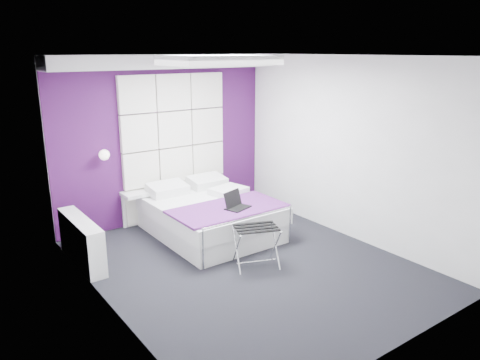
# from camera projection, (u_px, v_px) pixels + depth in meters

# --- Properties ---
(floor) EXTENTS (4.40, 4.40, 0.00)m
(floor) POSITION_uv_depth(u_px,v_px,m) (248.00, 265.00, 6.01)
(floor) COLOR black
(floor) RESTS_ON ground
(ceiling) EXTENTS (4.40, 4.40, 0.00)m
(ceiling) POSITION_uv_depth(u_px,v_px,m) (249.00, 56.00, 5.31)
(ceiling) COLOR white
(ceiling) RESTS_ON wall_back
(wall_back) EXTENTS (3.60, 0.00, 3.60)m
(wall_back) POSITION_uv_depth(u_px,v_px,m) (164.00, 139.00, 7.37)
(wall_back) COLOR silver
(wall_back) RESTS_ON floor
(wall_left) EXTENTS (0.00, 4.40, 4.40)m
(wall_left) POSITION_uv_depth(u_px,v_px,m) (103.00, 192.00, 4.64)
(wall_left) COLOR silver
(wall_left) RESTS_ON floor
(wall_right) EXTENTS (0.00, 4.40, 4.40)m
(wall_right) POSITION_uv_depth(u_px,v_px,m) (349.00, 149.00, 6.68)
(wall_right) COLOR silver
(wall_right) RESTS_ON floor
(accent_wall) EXTENTS (3.58, 0.02, 2.58)m
(accent_wall) POSITION_uv_depth(u_px,v_px,m) (165.00, 139.00, 7.37)
(accent_wall) COLOR #3E0F45
(accent_wall) RESTS_ON wall_back
(soffit) EXTENTS (3.58, 0.50, 0.20)m
(soffit) POSITION_uv_depth(u_px,v_px,m) (169.00, 61.00, 6.86)
(soffit) COLOR silver
(soffit) RESTS_ON wall_back
(headboard) EXTENTS (1.80, 0.08, 2.30)m
(headboard) POSITION_uv_depth(u_px,v_px,m) (175.00, 147.00, 7.45)
(headboard) COLOR silver
(headboard) RESTS_ON wall_back
(skylight) EXTENTS (1.36, 0.86, 0.12)m
(skylight) POSITION_uv_depth(u_px,v_px,m) (220.00, 59.00, 5.79)
(skylight) COLOR white
(skylight) RESTS_ON ceiling
(wall_lamp) EXTENTS (0.15, 0.15, 0.15)m
(wall_lamp) POSITION_uv_depth(u_px,v_px,m) (103.00, 154.00, 6.69)
(wall_lamp) COLOR white
(wall_lamp) RESTS_ON wall_back
(radiator) EXTENTS (0.22, 1.20, 0.60)m
(radiator) POSITION_uv_depth(u_px,v_px,m) (81.00, 241.00, 5.99)
(radiator) COLOR silver
(radiator) RESTS_ON floor
(bed) EXTENTS (1.60, 1.92, 0.68)m
(bed) POSITION_uv_depth(u_px,v_px,m) (210.00, 216.00, 6.95)
(bed) COLOR silver
(bed) RESTS_ON floor
(nightstand) EXTENTS (0.46, 0.36, 0.05)m
(nightstand) POSITION_uv_depth(u_px,v_px,m) (138.00, 193.00, 7.10)
(nightstand) COLOR silver
(nightstand) RESTS_ON wall_back
(luggage_rack) EXTENTS (0.53, 0.39, 0.53)m
(luggage_rack) POSITION_uv_depth(u_px,v_px,m) (256.00, 246.00, 5.92)
(luggage_rack) COLOR silver
(luggage_rack) RESTS_ON floor
(laptop) EXTENTS (0.34, 0.24, 0.24)m
(laptop) POSITION_uv_depth(u_px,v_px,m) (236.00, 204.00, 6.50)
(laptop) COLOR black
(laptop) RESTS_ON bed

